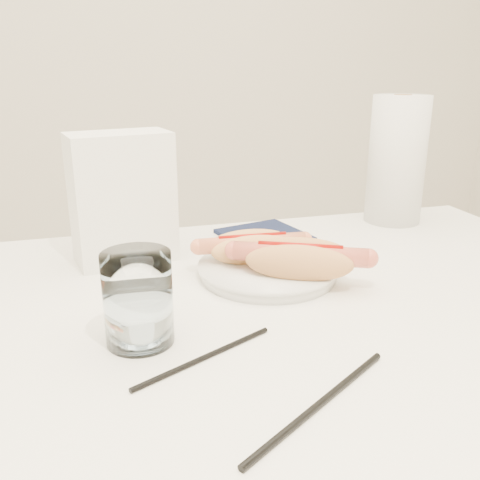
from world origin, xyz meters
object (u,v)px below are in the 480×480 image
object	(u,v)px
plate	(268,271)
hotdog_right	(300,260)
paper_towel_roll	(397,160)
hotdog_left	(252,247)
napkin_box	(122,198)
water_glass	(138,299)
table	(248,354)

from	to	relation	value
plate	hotdog_right	bearing A→B (deg)	-56.41
paper_towel_roll	hotdog_left	bearing A→B (deg)	-152.62
plate	napkin_box	size ratio (longest dim) A/B	0.98
plate	paper_towel_roll	distance (m)	0.42
hotdog_right	water_glass	xyz separation A→B (m)	(-0.24, -0.10, 0.01)
plate	hotdog_right	xyz separation A→B (m)	(0.03, -0.05, 0.03)
water_glass	napkin_box	size ratio (longest dim) A/B	0.53
plate	water_glass	bearing A→B (deg)	-144.64
paper_towel_roll	plate	bearing A→B (deg)	-147.89
plate	hotdog_left	size ratio (longest dim) A/B	1.21
hotdog_left	paper_towel_roll	xyz separation A→B (m)	(0.36, 0.19, 0.09)
hotdog_right	table	bearing A→B (deg)	-120.09
hotdog_left	hotdog_right	distance (m)	0.09
plate	water_glass	size ratio (longest dim) A/B	1.87
napkin_box	hotdog_right	bearing A→B (deg)	-48.80
table	water_glass	xyz separation A→B (m)	(-0.14, -0.03, 0.11)
table	water_glass	distance (m)	0.19
table	hotdog_left	size ratio (longest dim) A/B	7.04
hotdog_right	paper_towel_roll	bearing A→B (deg)	65.96
hotdog_right	paper_towel_roll	world-z (taller)	paper_towel_roll
table	hotdog_left	xyz separation A→B (m)	(0.05, 0.14, 0.10)
table	paper_towel_roll	xyz separation A→B (m)	(0.41, 0.33, 0.19)
hotdog_left	napkin_box	size ratio (longest dim) A/B	0.81
hotdog_right	napkin_box	xyz separation A→B (m)	(-0.23, 0.18, 0.06)
hotdog_left	paper_towel_roll	bearing A→B (deg)	31.01
table	paper_towel_roll	size ratio (longest dim) A/B	4.76
plate	hotdog_right	size ratio (longest dim) A/B	1.11
plate	napkin_box	distance (m)	0.26
plate	paper_towel_roll	size ratio (longest dim) A/B	0.82
hotdog_left	paper_towel_roll	distance (m)	0.41
napkin_box	hotdog_left	bearing A→B (deg)	-40.33
paper_towel_roll	napkin_box	bearing A→B (deg)	-171.58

